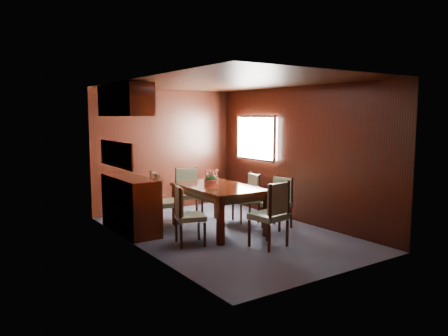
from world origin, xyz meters
TOP-DOWN VIEW (x-y plane):
  - ground at (0.00, 0.00)m, footprint 4.50×4.50m
  - room_shell at (-0.10, 0.33)m, footprint 3.06×4.52m
  - sideboard at (-1.25, 1.00)m, footprint 0.48×1.40m
  - dining_table at (-0.02, 0.25)m, footprint 1.02×1.60m
  - chair_left_near at (-0.87, -0.16)m, footprint 0.51×0.52m
  - chair_left_far at (-0.81, 0.75)m, footprint 0.55×0.56m
  - chair_right_near at (0.94, -0.16)m, footprint 0.47×0.48m
  - chair_right_far at (0.78, 0.47)m, footprint 0.47×0.48m
  - chair_head at (0.09, -0.98)m, footprint 0.52×0.51m
  - chair_foot at (-0.00, 1.30)m, footprint 0.54×0.52m
  - flower_centerpiece at (-0.01, 0.50)m, footprint 0.25×0.25m

SIDE VIEW (x-z plane):
  - ground at x=0.00m, z-range 0.00..0.00m
  - sideboard at x=-1.25m, z-range 0.00..0.90m
  - chair_right_near at x=0.94m, z-range 0.05..0.91m
  - chair_right_far at x=0.78m, z-range 0.05..0.91m
  - chair_left_near at x=-0.87m, z-range 0.05..0.93m
  - chair_foot at x=0.00m, z-range 0.05..0.99m
  - chair_head at x=0.09m, z-range 0.05..1.02m
  - chair_left_far at x=-0.81m, z-range 0.05..1.04m
  - dining_table at x=-0.02m, z-range 0.27..1.01m
  - flower_centerpiece at x=-0.01m, z-range 0.74..0.99m
  - room_shell at x=-0.10m, z-range 0.43..2.84m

